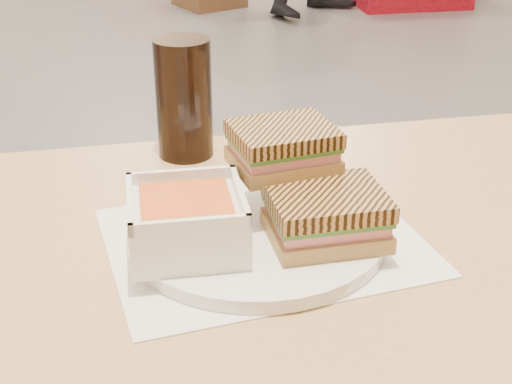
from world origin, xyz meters
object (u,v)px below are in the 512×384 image
object	(u,v)px
main_table	(172,361)
plate	(256,233)
cola_glass	(184,99)
soup_bowl	(187,223)
panini_lower	(326,215)

from	to	relation	value
main_table	plate	bearing A→B (deg)	19.12
main_table	cola_glass	bearing A→B (deg)	74.79
plate	cola_glass	distance (m)	0.26
main_table	soup_bowl	distance (m)	0.16
panini_lower	soup_bowl	bearing A→B (deg)	171.06
cola_glass	soup_bowl	bearing A→B (deg)	-100.74
main_table	plate	size ratio (longest dim) A/B	4.44
main_table	cola_glass	world-z (taller)	cola_glass
main_table	soup_bowl	size ratio (longest dim) A/B	9.67
plate	cola_glass	size ratio (longest dim) A/B	1.74
panini_lower	cola_glass	xyz separation A→B (m)	(-0.09, 0.30, 0.04)
main_table	plate	world-z (taller)	plate
soup_bowl	panini_lower	world-z (taller)	soup_bowl
plate	soup_bowl	xyz separation A→B (m)	(-0.08, -0.02, 0.04)
main_table	panini_lower	size ratio (longest dim) A/B	9.99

